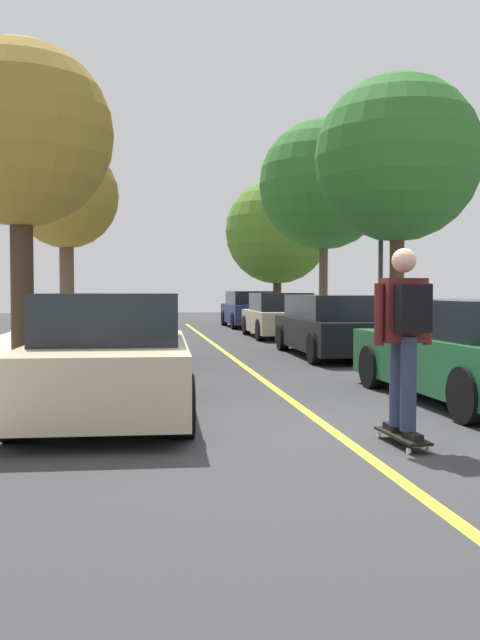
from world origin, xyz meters
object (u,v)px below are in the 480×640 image
object	(u,v)px
parked_car_left_nearest	(111,356)
skateboarder	(405,329)
parked_car_right_farthest	(249,309)
street_tree_right_far	(277,232)
street_tree_right_near	(324,185)
skateboard	(402,436)
parked_car_right_far	(280,316)
street_tree_right_nearest	(398,159)
street_tree_left_nearest	(20,136)
parked_car_left_near	(123,330)
streetlamp	(381,213)
street_tree_left_near	(66,197)
parked_car_right_near	(335,326)
parked_car_right_nearest	(471,351)

from	to	relation	value
parked_car_left_nearest	skateboarder	distance (m)	3.53
parked_car_right_farthest	street_tree_right_far	world-z (taller)	street_tree_right_far
street_tree_right_near	street_tree_right_far	distance (m)	8.10
street_tree_right_far	skateboard	world-z (taller)	street_tree_right_far
parked_car_right_far	street_tree_right_far	bearing A→B (deg)	79.18
parked_car_left_nearest	street_tree_right_nearest	world-z (taller)	street_tree_right_nearest
parked_car_right_farthest	street_tree_left_nearest	size ratio (longest dim) A/B	0.72
parked_car_left_near	parked_car_right_farthest	xyz separation A→B (m)	(4.67, 13.34, 0.04)
parked_car_right_farthest	street_tree_right_nearest	size ratio (longest dim) A/B	0.66
parked_car_left_near	street_tree_right_near	bearing A→B (deg)	53.37
street_tree_right_far	streetlamp	bearing A→B (deg)	-90.43
street_tree_left_nearest	streetlamp	distance (m)	9.03
street_tree_left_near	streetlamp	distance (m)	9.41
street_tree_left_near	streetlamp	size ratio (longest dim) A/B	0.99
parked_car_right_far	streetlamp	distance (m)	5.41
parked_car_right_near	skateboard	size ratio (longest dim) A/B	5.52
street_tree_left_nearest	street_tree_right_near	bearing A→B (deg)	48.52
parked_car_right_farthest	skateboard	world-z (taller)	parked_car_right_farthest
parked_car_left_nearest	parked_car_left_near	bearing A→B (deg)	90.01
street_tree_left_near	parked_car_right_nearest	bearing A→B (deg)	-63.00
parked_car_left_nearest	skateboard	world-z (taller)	parked_car_left_nearest
parked_car_left_nearest	parked_car_left_near	distance (m)	5.86
parked_car_left_nearest	parked_car_right_nearest	bearing A→B (deg)	3.31
street_tree_right_nearest	street_tree_left_near	bearing A→B (deg)	147.87
parked_car_right_near	skateboarder	size ratio (longest dim) A/B	2.67
parked_car_right_farthest	street_tree_right_near	bearing A→B (deg)	-67.89
parked_car_left_near	street_tree_left_nearest	distance (m)	4.18
parked_car_right_farthest	street_tree_left_near	xyz separation A→B (m)	(-6.52, -6.13, 3.55)
street_tree_left_near	skateboarder	size ratio (longest dim) A/B	3.26
parked_car_right_far	parked_car_right_farthest	distance (m)	6.22
parked_car_right_farthest	streetlamp	xyz separation A→B (m)	(1.75, -10.54, 2.71)
parked_car_left_nearest	street_tree_left_nearest	distance (m)	6.59
parked_car_left_nearest	street_tree_left_near	size ratio (longest dim) A/B	0.73
street_tree_right_far	street_tree_left_near	bearing A→B (deg)	-131.06
parked_car_left_nearest	parked_car_right_far	distance (m)	13.79
street_tree_right_nearest	street_tree_right_far	distance (m)	14.88
street_tree_right_nearest	street_tree_right_far	world-z (taller)	street_tree_right_nearest
parked_car_right_nearest	street_tree_left_near	bearing A→B (deg)	117.00
street_tree_left_near	street_tree_left_nearest	bearing A→B (deg)	-90.00
street_tree_left_nearest	street_tree_right_near	size ratio (longest dim) A/B	0.84
parked_car_right_far	parked_car_right_farthest	size ratio (longest dim) A/B	1.01
streetlamp	parked_car_right_farthest	bearing A→B (deg)	99.43
parked_car_right_far	street_tree_right_far	size ratio (longest dim) A/B	0.68
street_tree_right_far	skateboard	size ratio (longest dim) A/B	7.51
streetlamp	skateboard	size ratio (longest dim) A/B	6.78
parked_car_right_near	streetlamp	bearing A→B (deg)	47.81
parked_car_left_near	street_tree_left_nearest	size ratio (longest dim) A/B	0.73
street_tree_right_nearest	streetlamp	bearing A→B (deg)	97.02
parked_car_left_nearest	street_tree_right_near	size ratio (longest dim) A/B	0.59
parked_car_right_farthest	streetlamp	size ratio (longest dim) A/B	0.74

